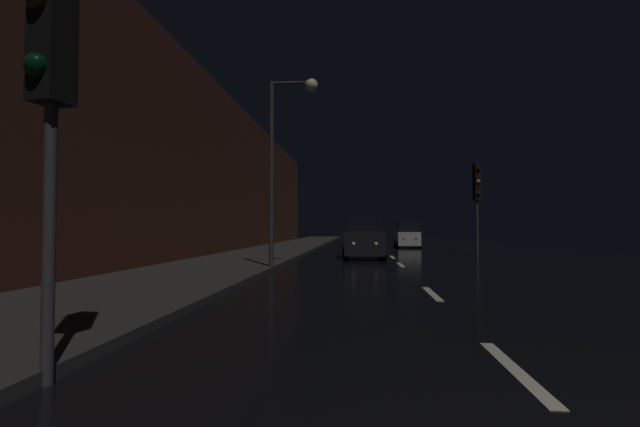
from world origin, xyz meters
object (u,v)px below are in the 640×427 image
at_px(car_approaching_headlights, 364,238).
at_px(car_distant_taillights, 407,236).
at_px(streetlamp_overhead, 285,142).
at_px(traffic_light_far_right, 477,189).
at_px(traffic_light_near_left, 51,40).

height_order(car_approaching_headlights, car_distant_taillights, car_approaching_headlights).
distance_m(streetlamp_overhead, car_distant_taillights, 20.00).
distance_m(traffic_light_far_right, car_approaching_headlights, 6.77).
bearing_deg(car_distant_taillights, streetlamp_overhead, 162.12).
xyz_separation_m(traffic_light_near_left, car_approaching_headlights, (3.17, 18.36, -2.32)).
height_order(traffic_light_far_right, car_distant_taillights, traffic_light_far_right).
distance_m(traffic_light_near_left, car_approaching_headlights, 18.78).
distance_m(traffic_light_far_right, streetlamp_overhead, 12.46).
xyz_separation_m(streetlamp_overhead, car_approaching_headlights, (2.79, 6.69, -3.48)).
xyz_separation_m(traffic_light_far_right, streetlamp_overhead, (-8.67, -8.89, 0.96)).
bearing_deg(car_approaching_headlights, streetlamp_overhead, -22.63).
distance_m(traffic_light_near_left, traffic_light_far_right, 22.48).
bearing_deg(car_distant_taillights, traffic_light_far_right, -165.00).
xyz_separation_m(car_approaching_headlights, car_distant_taillights, (3.25, 12.04, -0.12)).
bearing_deg(car_approaching_headlights, traffic_light_far_right, 110.54).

